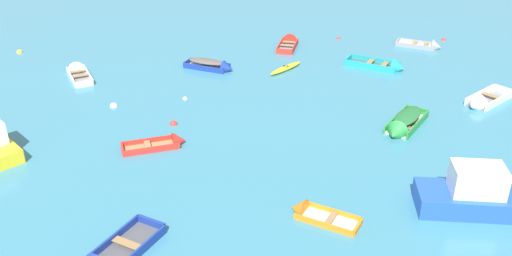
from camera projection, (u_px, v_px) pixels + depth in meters
motor_launch_blue_far_left at (500, 197)px, 23.08m from camera, size 6.87×3.12×2.45m
rowboat_deep_blue_cluster_outer at (214, 65)px, 38.12m from camera, size 3.66×2.68×1.05m
rowboat_white_far_back at (481, 102)px, 32.82m from camera, size 3.92×3.25×1.22m
rowboat_green_foreground_center at (403, 124)px, 29.94m from camera, size 3.49×3.82×1.22m
rowboat_red_outer_left at (167, 143)px, 28.40m from camera, size 3.42×1.64×0.96m
rowboat_orange_center at (309, 213)px, 23.04m from camera, size 3.04×2.54×1.01m
rowboat_turquoise_midfield_right at (387, 66)px, 38.21m from camera, size 4.16×3.43×1.29m
rowboat_grey_outer_right at (429, 46)px, 42.28m from camera, size 3.48×2.75×1.13m
kayak_yellow_cluster_inner at (286, 68)px, 38.10m from camera, size 2.74×2.56×0.31m
rowboat_white_back_row_left at (77, 71)px, 37.44m from camera, size 2.34×3.82×1.10m
rowboat_red_near_right at (289, 42)px, 42.98m from camera, size 2.21×3.57×1.13m
mooring_buoy_far_field at (173, 124)px, 30.68m from camera, size 0.44×0.44×0.44m
mooring_buoy_outer_edge at (185, 99)px, 33.77m from camera, size 0.30×0.30×0.30m
mooring_buoy_between_boats_left at (443, 40)px, 44.13m from camera, size 0.38×0.38×0.38m
mooring_buoy_near_foreground at (20, 52)px, 41.46m from camera, size 0.46×0.46×0.46m
mooring_buoy_midfield at (339, 39)px, 44.46m from camera, size 0.33×0.33×0.33m
mooring_buoy_central at (114, 106)px, 32.79m from camera, size 0.46×0.46×0.46m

